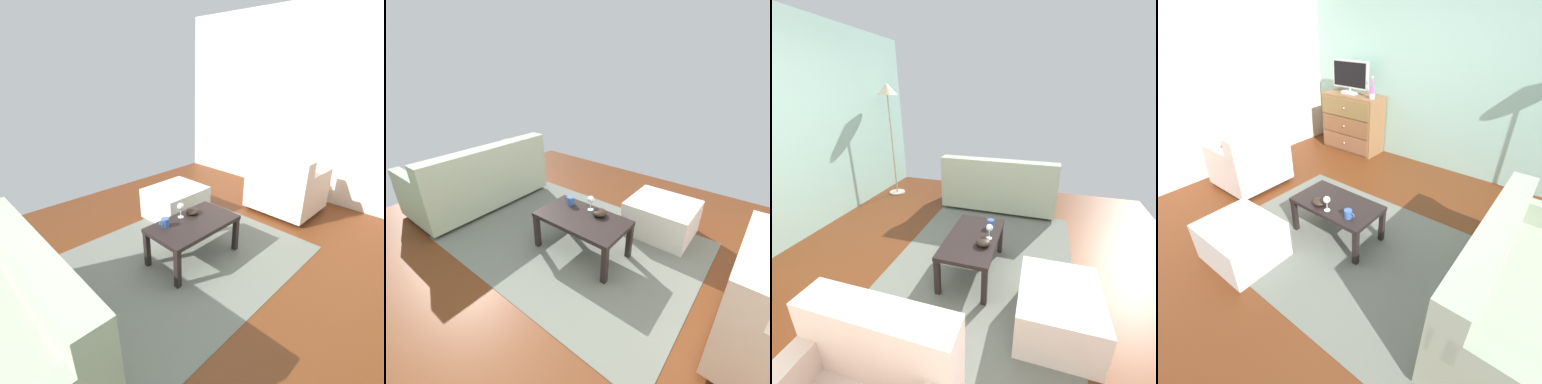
% 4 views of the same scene
% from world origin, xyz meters
% --- Properties ---
extents(ground_plane, '(5.26, 4.82, 0.05)m').
position_xyz_m(ground_plane, '(0.00, 0.00, -0.03)').
color(ground_plane, '#562912').
extents(area_rug, '(2.60, 1.90, 0.01)m').
position_xyz_m(area_rug, '(0.20, -0.20, 0.00)').
color(area_rug, '#5E6258').
rests_on(area_rug, ground_plane).
extents(coffee_table, '(0.89, 0.50, 0.41)m').
position_xyz_m(coffee_table, '(0.01, -0.13, 0.36)').
color(coffee_table, black).
rests_on(coffee_table, ground_plane).
extents(wine_glass, '(0.07, 0.07, 0.16)m').
position_xyz_m(wine_glass, '(0.03, -0.29, 0.53)').
color(wine_glass, silver).
rests_on(wine_glass, coffee_table).
extents(mug, '(0.11, 0.08, 0.08)m').
position_xyz_m(mug, '(0.27, -0.26, 0.45)').
color(mug, '#37579F').
rests_on(mug, coffee_table).
extents(bowl_decorative, '(0.14, 0.14, 0.06)m').
position_xyz_m(bowl_decorative, '(-0.10, -0.26, 0.44)').
color(bowl_decorative, black).
rests_on(bowl_decorative, coffee_table).
extents(couch_large, '(0.85, 1.72, 0.84)m').
position_xyz_m(couch_large, '(1.72, -0.11, 0.34)').
color(couch_large, '#332319').
rests_on(couch_large, ground_plane).
extents(ottoman, '(0.71, 0.61, 0.39)m').
position_xyz_m(ottoman, '(-0.48, -0.95, 0.20)').
color(ottoman, beige).
rests_on(ottoman, ground_plane).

